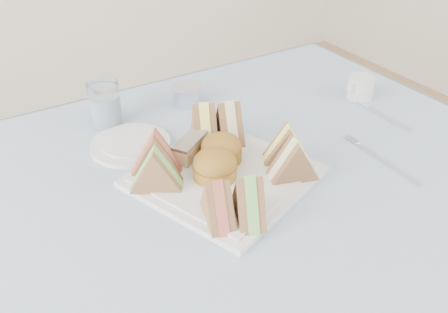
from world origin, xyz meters
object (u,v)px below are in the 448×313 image
water_glass (105,104)px  creamer_jug (361,87)px  table (272,310)px  serving_plate (224,176)px

water_glass → creamer_jug: water_glass is taller
table → water_glass: water_glass is taller
water_glass → creamer_jug: 0.60m
serving_plate → water_glass: (-0.11, 0.31, 0.04)m
serving_plate → creamer_jug: size_ratio=4.57×
serving_plate → water_glass: water_glass is taller
table → serving_plate: serving_plate is taller
table → water_glass: bearing=119.6°
serving_plate → creamer_jug: 0.47m
water_glass → creamer_jug: size_ratio=1.59×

